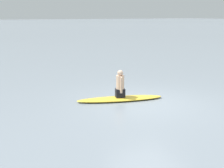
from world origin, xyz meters
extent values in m
plane|color=gray|center=(0.00, 0.00, 0.00)|extent=(400.00, 400.00, 0.00)
ellipsoid|color=gold|center=(0.66, -0.76, 0.06)|extent=(3.20, 1.61, 0.12)
cube|color=black|center=(0.66, -0.76, 0.28)|extent=(0.39, 0.36, 0.31)
cylinder|color=#D6AD8E|center=(0.66, -0.76, 0.67)|extent=(0.36, 0.36, 0.51)
sphere|color=#D6AD8E|center=(0.66, -0.76, 1.01)|extent=(0.20, 0.20, 0.20)
cylinder|color=#D6AD8E|center=(0.71, -0.59, 0.60)|extent=(0.10, 0.10, 0.56)
cylinder|color=#D6AD8E|center=(0.60, -0.92, 0.60)|extent=(0.10, 0.10, 0.56)
camera|label=1|loc=(5.90, 7.69, 3.01)|focal=45.86mm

